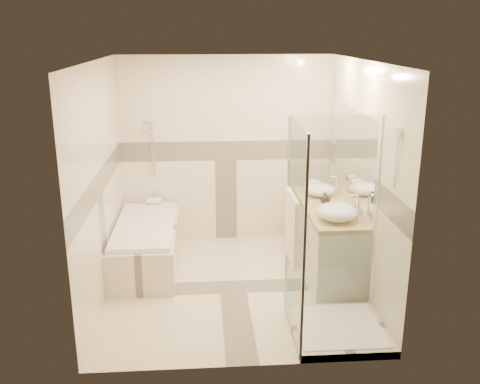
{
  "coord_description": "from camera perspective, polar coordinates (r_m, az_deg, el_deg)",
  "views": [
    {
      "loc": [
        -0.31,
        -5.48,
        2.8
      ],
      "look_at": [
        0.1,
        0.25,
        1.05
      ],
      "focal_mm": 40.0,
      "sensor_mm": 36.0,
      "label": 1
    }
  ],
  "objects": [
    {
      "name": "vanity",
      "position": [
        6.41,
        9.17,
        -5.02
      ],
      "size": [
        0.58,
        1.62,
        0.85
      ],
      "color": "silver",
      "rests_on": "ground"
    },
    {
      "name": "folded_towels",
      "position": [
        6.89,
        7.92,
        0.7
      ],
      "size": [
        0.18,
        0.28,
        0.09
      ],
      "primitive_type": "cube",
      "rotation": [
        0.0,
        0.0,
        0.05
      ],
      "color": "white",
      "rests_on": "vanity"
    },
    {
      "name": "bathtub",
      "position": [
        6.66,
        -10.0,
        -5.33
      ],
      "size": [
        0.75,
        1.7,
        0.56
      ],
      "color": "beige",
      "rests_on": "ground"
    },
    {
      "name": "amenity_bottle_a",
      "position": [
        6.2,
        9.3,
        -0.89
      ],
      "size": [
        0.08,
        0.08,
        0.15
      ],
      "primitive_type": "imported",
      "rotation": [
        0.0,
        0.0,
        -0.26
      ],
      "color": "black",
      "rests_on": "vanity"
    },
    {
      "name": "rolled_towel",
      "position": [
        7.24,
        -9.17,
        -0.95
      ],
      "size": [
        0.2,
        0.09,
        0.09
      ],
      "primitive_type": "cylinder",
      "rotation": [
        0.0,
        1.57,
        0.0
      ],
      "color": "white",
      "rests_on": "bathtub"
    },
    {
      "name": "room",
      "position": [
        5.72,
        -0.28,
        1.3
      ],
      "size": [
        2.82,
        3.02,
        2.52
      ],
      "color": "beige",
      "rests_on": "ground"
    },
    {
      "name": "amenity_bottle_b",
      "position": [
        6.32,
        9.03,
        -0.61
      ],
      "size": [
        0.11,
        0.11,
        0.13
      ],
      "primitive_type": "imported",
      "rotation": [
        0.0,
        0.0,
        -0.08
      ],
      "color": "black",
      "rests_on": "vanity"
    },
    {
      "name": "faucet_far",
      "position": [
        5.82,
        12.4,
        -1.31
      ],
      "size": [
        0.12,
        0.03,
        0.29
      ],
      "color": "silver",
      "rests_on": "vanity"
    },
    {
      "name": "faucet_near",
      "position": [
        6.63,
        10.31,
        0.89
      ],
      "size": [
        0.1,
        0.03,
        0.25
      ],
      "color": "silver",
      "rests_on": "vanity"
    },
    {
      "name": "shower_enclosure",
      "position": [
        5.19,
        9.2,
        -9.54
      ],
      "size": [
        0.96,
        0.93,
        2.04
      ],
      "color": "beige",
      "rests_on": "ground"
    },
    {
      "name": "vessel_sink_near",
      "position": [
        6.6,
        8.45,
        0.25
      ],
      "size": [
        0.37,
        0.37,
        0.15
      ],
      "primitive_type": "ellipsoid",
      "color": "white",
      "rests_on": "vanity"
    },
    {
      "name": "vessel_sink_far",
      "position": [
        5.78,
        10.31,
        -2.11
      ],
      "size": [
        0.45,
        0.45,
        0.18
      ],
      "primitive_type": "ellipsoid",
      "color": "white",
      "rests_on": "vanity"
    }
  ]
}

